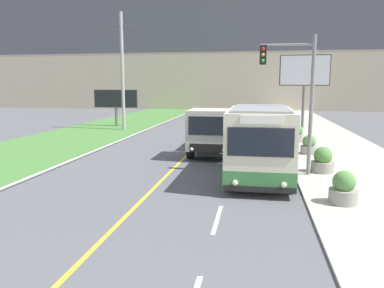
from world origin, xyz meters
name	(u,v)px	position (x,y,z in m)	size (l,w,h in m)	color
apartment_block_background	(235,29)	(0.00, 59.41, 12.71)	(80.00, 8.04, 25.42)	#BCAD93
city_bus	(260,144)	(3.96, 12.59, 1.53)	(2.67, 5.53, 3.03)	beige
dump_truck	(213,132)	(1.43, 17.69, 1.33)	(2.42, 6.61, 2.62)	black
utility_pole_far	(122,72)	(-7.62, 28.31, 5.03)	(1.80, 0.28, 9.95)	#9E9E99
traffic_light_mast	(296,88)	(5.43, 13.65, 3.79)	(2.28, 0.32, 5.96)	slate
billboard_large	(305,73)	(7.86, 31.79, 4.90)	(4.32, 0.24, 6.50)	#59595B
billboard_small	(116,100)	(-9.31, 30.89, 2.51)	(4.22, 0.24, 3.45)	#59595B
planter_round_near	(344,189)	(6.67, 9.74, 0.56)	(0.91, 0.91, 1.09)	gray
planter_round_second	(323,161)	(6.75, 14.25, 0.58)	(1.00, 1.00, 1.14)	gray
planter_round_third	(309,146)	(6.75, 18.77, 0.54)	(0.92, 0.92, 1.06)	gray
planter_round_far	(297,134)	(6.55, 23.29, 0.58)	(0.96, 0.96, 1.13)	gray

